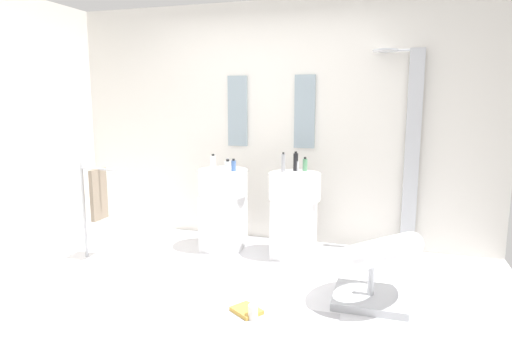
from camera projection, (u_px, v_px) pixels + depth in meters
name	position (u px, v px, depth m)	size (l,w,h in m)	color
ground_plane	(218.00, 300.00, 3.50)	(4.80, 3.60, 0.04)	silver
rear_partition	(272.00, 123.00, 4.84)	(4.80, 0.10, 2.60)	silver
pedestal_sink_left	(223.00, 205.00, 4.57)	(0.51, 0.51, 0.95)	white
pedestal_sink_right	(294.00, 210.00, 4.36)	(0.51, 0.51, 0.95)	white
vanity_mirror_left	(238.00, 111.00, 4.86)	(0.22, 0.03, 0.77)	#8C9EA8
vanity_mirror_right	(305.00, 112.00, 4.65)	(0.22, 0.03, 0.77)	#8C9EA8
shower_column	(411.00, 149.00, 4.34)	(0.49, 0.24, 2.05)	#B7BABF
lounge_chair	(372.00, 259.00, 3.37)	(1.10, 1.10, 0.65)	#B7BABF
towel_rack	(96.00, 196.00, 4.26)	(0.37, 0.22, 0.95)	#B7BABF
area_rug	(268.00, 328.00, 3.02)	(0.91, 0.68, 0.01)	#B2B2B7
magazine_ochre	(247.00, 311.00, 3.23)	(0.21, 0.16, 0.03)	gold
coffee_mug	(253.00, 312.00, 3.12)	(0.07, 0.07, 0.11)	white
soap_bottle_white	(213.00, 162.00, 4.62)	(0.06, 0.06, 0.15)	white
soap_bottle_green	(305.00, 165.00, 4.43)	(0.05, 0.05, 0.14)	#59996B
soap_bottle_clear	(228.00, 166.00, 4.35)	(0.06, 0.06, 0.13)	silver
soap_bottle_black	(296.00, 162.00, 4.43)	(0.05, 0.05, 0.20)	black
soap_bottle_blue	(234.00, 166.00, 4.42)	(0.05, 0.05, 0.13)	#4C72B7
soap_bottle_grey	(283.00, 163.00, 4.37)	(0.04, 0.04, 0.20)	#99999E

